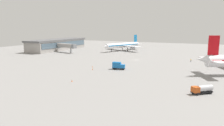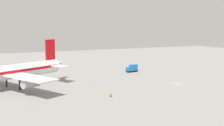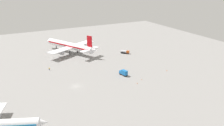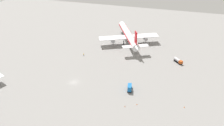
{
  "view_description": "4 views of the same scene",
  "coord_description": "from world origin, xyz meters",
  "px_view_note": "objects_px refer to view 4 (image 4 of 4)",
  "views": [
    {
      "loc": [
        113.2,
        37.96,
        18.77
      ],
      "look_at": [
        29.58,
        -1.67,
        2.71
      ],
      "focal_mm": 32.98,
      "sensor_mm": 36.0,
      "label": 1
    },
    {
      "loc": [
        -78.55,
        63.87,
        20.77
      ],
      "look_at": [
        21.67,
        15.3,
        5.82
      ],
      "focal_mm": 44.83,
      "sensor_mm": 36.0,
      "label": 2
    },
    {
      "loc": [
        -35.64,
        -109.86,
        54.15
      ],
      "look_at": [
        25.45,
        8.12,
        6.09
      ],
      "focal_mm": 38.81,
      "sensor_mm": 36.0,
      "label": 3
    },
    {
      "loc": [
        48.68,
        -94.07,
        70.18
      ],
      "look_at": [
        16.45,
        14.77,
        6.22
      ],
      "focal_mm": 38.33,
      "sensor_mm": 36.0,
      "label": 4
    }
  ],
  "objects_px": {
    "ground_crew_worker": "(84,54)",
    "safety_cone_far_side": "(184,107)",
    "fuel_truck": "(178,61)",
    "safety_cone_near_gate": "(137,104)",
    "airplane_at_gate": "(128,35)",
    "catering_truck": "(130,87)",
    "safety_cone_mid_apron": "(125,106)"
  },
  "relations": [
    {
      "from": "fuel_truck",
      "to": "safety_cone_near_gate",
      "type": "distance_m",
      "value": 48.39
    },
    {
      "from": "airplane_at_gate",
      "to": "safety_cone_near_gate",
      "type": "distance_m",
      "value": 68.11
    },
    {
      "from": "catering_truck",
      "to": "safety_cone_far_side",
      "type": "relative_size",
      "value": 9.75
    },
    {
      "from": "airplane_at_gate",
      "to": "fuel_truck",
      "type": "height_order",
      "value": "airplane_at_gate"
    },
    {
      "from": "ground_crew_worker",
      "to": "safety_cone_far_side",
      "type": "xyz_separation_m",
      "value": [
        62.64,
        -34.04,
        -0.55
      ]
    },
    {
      "from": "safety_cone_near_gate",
      "to": "fuel_truck",
      "type": "bearing_deg",
      "value": 70.85
    },
    {
      "from": "airplane_at_gate",
      "to": "safety_cone_far_side",
      "type": "distance_m",
      "value": 73.29
    },
    {
      "from": "airplane_at_gate",
      "to": "safety_cone_mid_apron",
      "type": "xyz_separation_m",
      "value": [
        14.43,
        -68.11,
        -5.41
      ]
    },
    {
      "from": "safety_cone_far_side",
      "to": "catering_truck",
      "type": "bearing_deg",
      "value": 167.13
    },
    {
      "from": "catering_truck",
      "to": "airplane_at_gate",
      "type": "bearing_deg",
      "value": 3.31
    },
    {
      "from": "catering_truck",
      "to": "safety_cone_near_gate",
      "type": "distance_m",
      "value": 11.69
    },
    {
      "from": "safety_cone_near_gate",
      "to": "safety_cone_mid_apron",
      "type": "xyz_separation_m",
      "value": [
        -4.87,
        -3.01,
        0.0
      ]
    },
    {
      "from": "airplane_at_gate",
      "to": "ground_crew_worker",
      "type": "bearing_deg",
      "value": 113.93
    },
    {
      "from": "safety_cone_near_gate",
      "to": "safety_cone_far_side",
      "type": "relative_size",
      "value": 1.0
    },
    {
      "from": "fuel_truck",
      "to": "airplane_at_gate",
      "type": "bearing_deg",
      "value": -160.78
    },
    {
      "from": "airplane_at_gate",
      "to": "catering_truck",
      "type": "bearing_deg",
      "value": 167.54
    },
    {
      "from": "ground_crew_worker",
      "to": "safety_cone_mid_apron",
      "type": "height_order",
      "value": "ground_crew_worker"
    },
    {
      "from": "catering_truck",
      "to": "safety_cone_far_side",
      "type": "distance_m",
      "value": 27.3
    },
    {
      "from": "ground_crew_worker",
      "to": "safety_cone_mid_apron",
      "type": "bearing_deg",
      "value": -129.88
    },
    {
      "from": "fuel_truck",
      "to": "catering_truck",
      "type": "bearing_deg",
      "value": -73.17
    },
    {
      "from": "fuel_truck",
      "to": "safety_cone_near_gate",
      "type": "relative_size",
      "value": 9.93
    },
    {
      "from": "safety_cone_mid_apron",
      "to": "safety_cone_far_side",
      "type": "distance_m",
      "value": 26.64
    },
    {
      "from": "airplane_at_gate",
      "to": "fuel_truck",
      "type": "bearing_deg",
      "value": -145.16
    },
    {
      "from": "fuel_truck",
      "to": "ground_crew_worker",
      "type": "height_order",
      "value": "fuel_truck"
    },
    {
      "from": "safety_cone_mid_apron",
      "to": "safety_cone_far_side",
      "type": "bearing_deg",
      "value": 15.27
    },
    {
      "from": "safety_cone_near_gate",
      "to": "safety_cone_far_side",
      "type": "height_order",
      "value": "same"
    },
    {
      "from": "ground_crew_worker",
      "to": "safety_cone_near_gate",
      "type": "height_order",
      "value": "ground_crew_worker"
    },
    {
      "from": "safety_cone_near_gate",
      "to": "safety_cone_mid_apron",
      "type": "distance_m",
      "value": 5.73
    },
    {
      "from": "fuel_truck",
      "to": "catering_truck",
      "type": "xyz_separation_m",
      "value": [
        -21.62,
        -35.62,
        0.31
      ]
    },
    {
      "from": "fuel_truck",
      "to": "safety_cone_mid_apron",
      "type": "xyz_separation_m",
      "value": [
        -20.74,
        -48.71,
        -1.09
      ]
    },
    {
      "from": "fuel_truck",
      "to": "ground_crew_worker",
      "type": "distance_m",
      "value": 58.19
    },
    {
      "from": "ground_crew_worker",
      "to": "safety_cone_mid_apron",
      "type": "relative_size",
      "value": 2.78
    }
  ]
}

